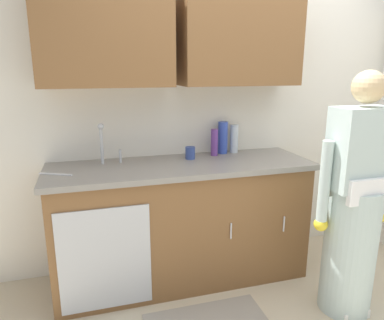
{
  "coord_description": "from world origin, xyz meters",
  "views": [
    {
      "loc": [
        -1.2,
        -1.8,
        1.63
      ],
      "look_at": [
        -0.51,
        0.55,
        1.0
      ],
      "focal_mm": 33.51,
      "sensor_mm": 36.0,
      "label": 1
    }
  ],
  "objects_px": {
    "cup_by_sink": "(190,153)",
    "sink": "(110,170)",
    "bottle_dish_liquid": "(234,139)",
    "knife_on_counter": "(56,174)",
    "bottle_cleaner_spray": "(223,138)",
    "bottle_soap": "(214,142)",
    "person_at_sink": "(353,215)"
  },
  "relations": [
    {
      "from": "bottle_dish_liquid",
      "to": "bottle_soap",
      "type": "xyz_separation_m",
      "value": [
        -0.2,
        -0.06,
        -0.01
      ]
    },
    {
      "from": "cup_by_sink",
      "to": "person_at_sink",
      "type": "bearing_deg",
      "value": -42.75
    },
    {
      "from": "knife_on_counter",
      "to": "cup_by_sink",
      "type": "bearing_deg",
      "value": 36.76
    },
    {
      "from": "person_at_sink",
      "to": "cup_by_sink",
      "type": "relative_size",
      "value": 16.87
    },
    {
      "from": "bottle_soap",
      "to": "bottle_cleaner_spray",
      "type": "bearing_deg",
      "value": 30.33
    },
    {
      "from": "cup_by_sink",
      "to": "knife_on_counter",
      "type": "height_order",
      "value": "cup_by_sink"
    },
    {
      "from": "sink",
      "to": "bottle_cleaner_spray",
      "type": "height_order",
      "value": "sink"
    },
    {
      "from": "sink",
      "to": "person_at_sink",
      "type": "height_order",
      "value": "person_at_sink"
    },
    {
      "from": "bottle_cleaner_spray",
      "to": "knife_on_counter",
      "type": "distance_m",
      "value": 1.33
    },
    {
      "from": "person_at_sink",
      "to": "bottle_dish_liquid",
      "type": "height_order",
      "value": "person_at_sink"
    },
    {
      "from": "cup_by_sink",
      "to": "sink",
      "type": "bearing_deg",
      "value": -170.42
    },
    {
      "from": "person_at_sink",
      "to": "bottle_cleaner_spray",
      "type": "height_order",
      "value": "person_at_sink"
    },
    {
      "from": "bottle_soap",
      "to": "cup_by_sink",
      "type": "xyz_separation_m",
      "value": [
        -0.22,
        -0.06,
        -0.06
      ]
    },
    {
      "from": "bottle_dish_liquid",
      "to": "knife_on_counter",
      "type": "bearing_deg",
      "value": -168.76
    },
    {
      "from": "sink",
      "to": "bottle_dish_liquid",
      "type": "distance_m",
      "value": 1.07
    },
    {
      "from": "person_at_sink",
      "to": "bottle_soap",
      "type": "height_order",
      "value": "person_at_sink"
    },
    {
      "from": "sink",
      "to": "bottle_dish_liquid",
      "type": "relative_size",
      "value": 2.13
    },
    {
      "from": "bottle_soap",
      "to": "person_at_sink",
      "type": "bearing_deg",
      "value": -52.93
    },
    {
      "from": "bottle_dish_liquid",
      "to": "person_at_sink",
      "type": "bearing_deg",
      "value": -63.54
    },
    {
      "from": "sink",
      "to": "bottle_dish_liquid",
      "type": "bearing_deg",
      "value": 12.16
    },
    {
      "from": "bottle_cleaner_spray",
      "to": "person_at_sink",
      "type": "bearing_deg",
      "value": -58.56
    },
    {
      "from": "bottle_cleaner_spray",
      "to": "bottle_dish_liquid",
      "type": "xyz_separation_m",
      "value": [
        0.1,
        0.0,
        -0.01
      ]
    },
    {
      "from": "sink",
      "to": "bottle_dish_liquid",
      "type": "xyz_separation_m",
      "value": [
        1.04,
        0.22,
        0.13
      ]
    },
    {
      "from": "sink",
      "to": "person_at_sink",
      "type": "distance_m",
      "value": 1.68
    },
    {
      "from": "person_at_sink",
      "to": "cup_by_sink",
      "type": "xyz_separation_m",
      "value": [
        -0.88,
        0.81,
        0.3
      ]
    },
    {
      "from": "bottle_cleaner_spray",
      "to": "knife_on_counter",
      "type": "xyz_separation_m",
      "value": [
        -1.29,
        -0.27,
        -0.13
      ]
    },
    {
      "from": "bottle_dish_liquid",
      "to": "bottle_soap",
      "type": "distance_m",
      "value": 0.2
    },
    {
      "from": "bottle_cleaner_spray",
      "to": "bottle_soap",
      "type": "bearing_deg",
      "value": -149.67
    },
    {
      "from": "bottle_dish_liquid",
      "to": "bottle_soap",
      "type": "bearing_deg",
      "value": -163.23
    },
    {
      "from": "person_at_sink",
      "to": "bottle_cleaner_spray",
      "type": "relative_size",
      "value": 6.14
    },
    {
      "from": "bottle_dish_liquid",
      "to": "sink",
      "type": "bearing_deg",
      "value": -167.84
    },
    {
      "from": "bottle_cleaner_spray",
      "to": "cup_by_sink",
      "type": "xyz_separation_m",
      "value": [
        -0.31,
        -0.11,
        -0.08
      ]
    }
  ]
}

